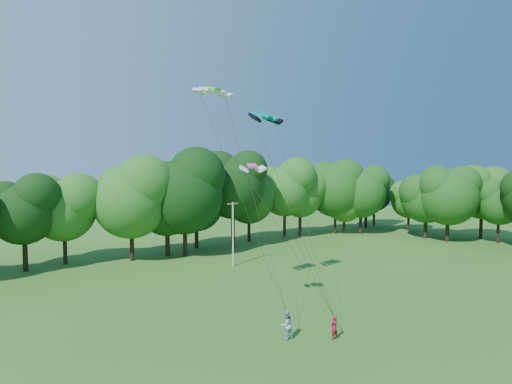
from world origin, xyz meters
TOP-DOWN VIEW (x-y plane):
  - utility_pole at (6.78, 27.03)m, footprint 1.42×0.18m
  - kite_flyer_left at (1.93, 7.38)m, footprint 0.57×0.38m
  - kite_flyer_right at (-0.50, 9.19)m, footprint 0.92×0.72m
  - kite_teal at (3.61, 16.95)m, footprint 3.21×1.81m
  - kite_green at (-1.43, 16.80)m, footprint 3.10×1.71m
  - kite_pink at (-0.41, 13.06)m, footprint 2.03×1.49m
  - tree_back_center at (4.72, 34.80)m, footprint 10.26×10.26m
  - tree_back_east at (33.35, 34.78)m, footprint 6.79×6.79m
  - tree_flank_east at (46.62, 19.25)m, footprint 8.20×8.20m

SIDE VIEW (x-z plane):
  - kite_flyer_left at x=1.93m, z-range 0.00..1.56m
  - kite_flyer_right at x=-0.50m, z-range 0.00..1.88m
  - utility_pole at x=6.78m, z-range 0.13..7.24m
  - tree_back_east at x=33.35m, z-range 1.23..11.10m
  - tree_flank_east at x=46.62m, z-range 1.48..13.41m
  - tree_back_center at x=4.72m, z-range 1.86..16.78m
  - kite_pink at x=-0.41m, z-range 10.85..11.21m
  - kite_teal at x=3.61m, z-range 14.95..15.67m
  - kite_green at x=-1.43m, z-range 16.59..17.08m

